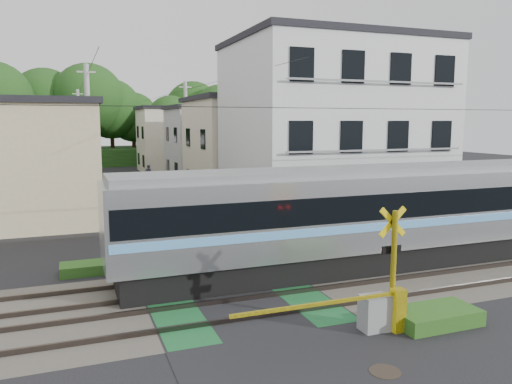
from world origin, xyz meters
name	(u,v)px	position (x,y,z in m)	size (l,w,h in m)	color
ground	(234,296)	(0.00, 0.00, 0.00)	(120.00, 120.00, 0.00)	black
track_bed	(234,295)	(0.00, 0.00, 0.04)	(120.00, 120.00, 0.14)	#47423A
commuter_train	(358,215)	(5.00, 1.20, 1.90)	(17.30, 2.73, 3.59)	black
crossing_signal_near	(379,303)	(2.59, -3.65, 0.71)	(4.74, 0.65, 3.09)	yellow
crossing_signal_far	(130,251)	(-2.59, 3.65, 0.71)	(4.74, 0.65, 3.09)	yellow
apartment_block	(332,131)	(8.50, 9.49, 4.66)	(10.20, 8.36, 9.30)	silver
houses_row	(133,147)	(0.25, 25.92, 3.24)	(22.07, 31.35, 6.80)	beige
tree_hill	(101,117)	(-0.57, 48.61, 5.65)	(40.00, 13.98, 11.89)	#1F4617
catenary	(405,166)	(6.00, 0.03, 3.70)	(60.00, 5.04, 7.00)	#2D2D33
utility_poles	(118,137)	(-1.05, 23.01, 4.08)	(7.90, 42.00, 8.00)	#A5A5A0
pedestrian	(149,174)	(1.75, 28.24, 0.80)	(0.58, 0.38, 1.60)	#2F303B
manhole_cover	(385,372)	(1.51, -5.47, 0.01)	(0.67, 0.67, 0.02)	#2D261E
weed_patches	(289,284)	(1.76, -0.09, 0.18)	(10.25, 8.80, 0.40)	#2D5E1E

